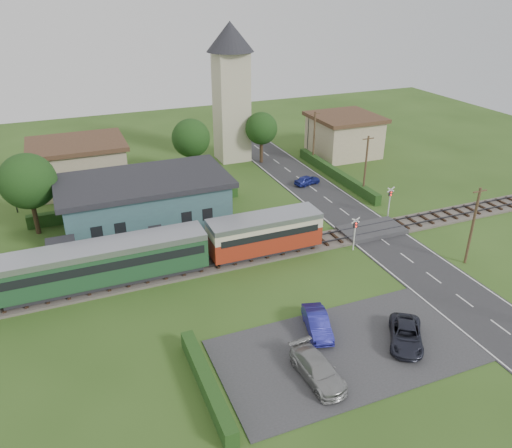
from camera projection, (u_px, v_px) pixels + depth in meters
name	position (u px, v px, depth m)	size (l,w,h in m)	color
ground	(287.00, 262.00, 43.47)	(120.00, 120.00, 0.00)	#2D4C19
railway_track	(278.00, 250.00, 45.09)	(76.00, 3.20, 0.49)	#4C443D
road	(383.00, 241.00, 46.86)	(6.00, 70.00, 0.05)	#28282B
car_park	(345.00, 351.00, 32.98)	(17.00, 9.00, 0.08)	#333335
crossing_deck	(372.00, 230.00, 48.43)	(6.20, 3.40, 0.45)	#333335
platform	(161.00, 253.00, 44.30)	(30.00, 3.00, 0.45)	gray
equipment_hut	(63.00, 255.00, 40.92)	(2.30, 2.30, 2.55)	#C2B799
station_building	(145.00, 204.00, 48.03)	(16.00, 9.00, 5.30)	#3B686A
train	(63.00, 270.00, 38.03)	(43.20, 2.90, 3.40)	#232328
church_tower	(231.00, 82.00, 63.92)	(6.00, 6.00, 17.60)	#C2B799
house_west	(79.00, 164.00, 57.92)	(10.80, 8.80, 5.50)	tan
house_east	(344.00, 135.00, 68.96)	(8.80, 8.80, 5.50)	tan
hedge_carpark	(207.00, 384.00, 29.51)	(0.80, 9.00, 1.20)	#193814
hedge_roadside	(336.00, 174.00, 61.32)	(0.80, 18.00, 1.20)	#193814
hedge_station	(139.00, 205.00, 52.67)	(22.00, 0.80, 1.30)	#193814
tree_a	(28.00, 181.00, 45.95)	(5.20, 5.20, 8.00)	#332316
tree_b	(191.00, 138.00, 59.69)	(4.60, 4.60, 7.34)	#332316
tree_c	(261.00, 129.00, 64.90)	(4.20, 4.20, 6.78)	#332316
utility_pole_b	(473.00, 225.00, 41.71)	(1.40, 0.22, 7.00)	#473321
utility_pole_c	(366.00, 166.00, 55.00)	(1.40, 0.22, 7.00)	#473321
utility_pole_d	(314.00, 137.00, 64.97)	(1.40, 0.22, 7.00)	#473321
crossing_signal_near	(355.00, 229.00, 44.36)	(0.84, 0.28, 3.28)	silver
crossing_signal_far	(390.00, 197.00, 50.79)	(0.84, 0.28, 3.28)	silver
streetlamp_west	(12.00, 186.00, 51.28)	(0.30, 0.30, 5.15)	#3F3F47
streetlamp_east	(308.00, 130.00, 69.99)	(0.30, 0.30, 5.15)	#3F3F47
car_on_road	(307.00, 180.00, 59.42)	(1.32, 3.27, 1.11)	navy
car_park_blue	(317.00, 323.00, 34.48)	(1.44, 4.12, 1.36)	navy
car_park_silver	(318.00, 369.00, 30.37)	(1.92, 4.71, 1.37)	#959595
car_park_dark	(406.00, 335.00, 33.39)	(2.06, 4.48, 1.24)	#20222E
pedestrian_near	(245.00, 229.00, 46.20)	(0.62, 0.41, 1.70)	gray
pedestrian_far	(81.00, 259.00, 41.31)	(0.82, 0.64, 1.69)	gray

